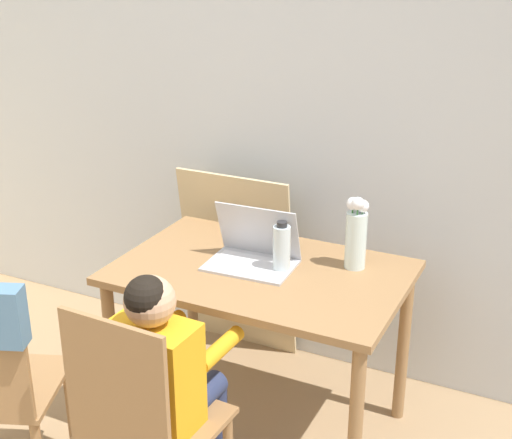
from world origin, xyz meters
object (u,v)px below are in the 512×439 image
object	(u,v)px
laptop	(254,251)
water_bottle	(282,248)
flower_vase	(356,232)
person_seated	(165,369)
chair_occupied	(144,426)

from	to	relation	value
laptop	water_bottle	xyz separation A→B (m)	(0.13, -0.02, 0.04)
flower_vase	person_seated	bearing A→B (deg)	-116.99
chair_occupied	laptop	xyz separation A→B (m)	(0.03, 0.75, 0.32)
laptop	flower_vase	world-z (taller)	flower_vase
laptop	water_bottle	bearing A→B (deg)	-11.76
laptop	flower_vase	distance (m)	0.41
flower_vase	laptop	bearing A→B (deg)	-159.14
laptop	flower_vase	xyz separation A→B (m)	(0.37, 0.14, 0.09)
person_seated	laptop	size ratio (longest dim) A/B	2.78
chair_occupied	laptop	size ratio (longest dim) A/B	2.59
person_seated	chair_occupied	bearing A→B (deg)	90.00
chair_occupied	water_bottle	xyz separation A→B (m)	(0.15, 0.73, 0.36)
laptop	chair_occupied	bearing A→B (deg)	-94.89
person_seated	water_bottle	bearing A→B (deg)	-101.55
water_bottle	person_seated	bearing A→B (deg)	-103.85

